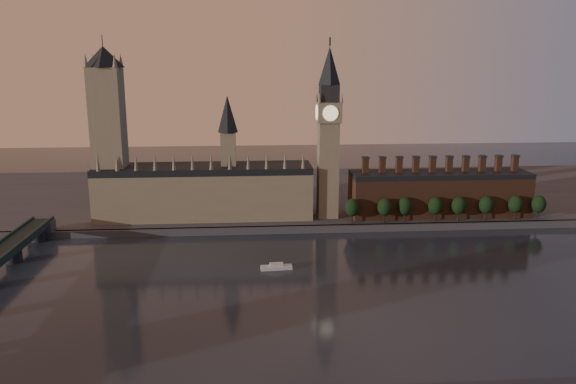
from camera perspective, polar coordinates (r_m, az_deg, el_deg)
name	(u,v)px	position (r m, az deg, el deg)	size (l,w,h in m)	color
ground	(340,294)	(244.87, 5.31, -10.26)	(900.00, 900.00, 0.00)	black
north_bank	(301,195)	(412.65, 1.28, -0.28)	(900.00, 182.00, 4.00)	#414045
palace_of_westminster	(206,189)	(345.87, -8.37, 0.33)	(130.00, 30.30, 74.00)	#7A7057
victoria_tower	(108,128)	(348.50, -17.78, 6.20)	(24.00, 24.00, 108.00)	#7A7057
big_ben	(328,131)	(337.71, 4.13, 6.20)	(15.00, 15.00, 107.00)	#7A7057
chimney_block	(439,193)	(361.05, 15.09, -0.07)	(110.00, 25.00, 37.00)	brown
embankment_tree_0	(352,208)	(332.11, 6.54, -1.59)	(8.60, 8.60, 14.88)	black
embankment_tree_1	(385,207)	(336.00, 9.80, -1.52)	(8.60, 8.60, 14.88)	black
embankment_tree_2	(405,206)	(340.68, 11.78, -1.41)	(8.60, 8.60, 14.88)	black
embankment_tree_3	(435,206)	(345.70, 14.75, -1.36)	(8.60, 8.60, 14.88)	black
embankment_tree_4	(459,206)	(349.82, 16.96, -1.33)	(8.60, 8.60, 14.88)	black
embankment_tree_5	(486,205)	(356.87, 19.49, -1.24)	(8.60, 8.60, 14.88)	black
embankment_tree_6	(515,204)	(364.61, 22.11, -1.16)	(8.60, 8.60, 14.88)	black
embankment_tree_7	(539,204)	(370.28, 24.12, -1.14)	(8.60, 8.60, 14.88)	black
river_boat	(276,267)	(270.96, -1.19, -7.61)	(15.18, 5.33, 2.98)	beige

